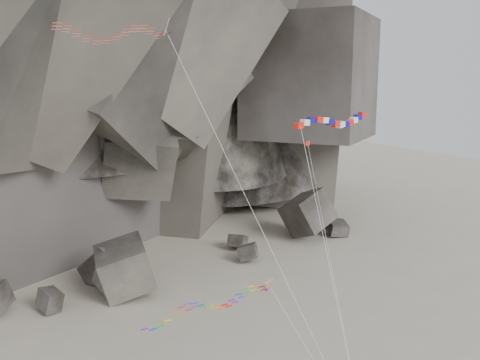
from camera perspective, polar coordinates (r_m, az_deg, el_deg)
boulder_field at (r=77.79m, az=-7.48°, el=-8.35°), size 66.92×15.80×9.31m
delta_kite at (r=42.10m, az=-13.95°, el=15.05°), size 16.32×17.25×31.58m
banner_kite at (r=51.51m, az=9.99°, el=6.09°), size 14.22×15.00×23.27m
parafoil_kite at (r=44.53m, az=-3.76°, el=-13.21°), size 12.71×12.13×9.63m
pennant_kite at (r=46.24m, az=8.21°, el=-1.39°), size 4.63×12.35×21.25m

